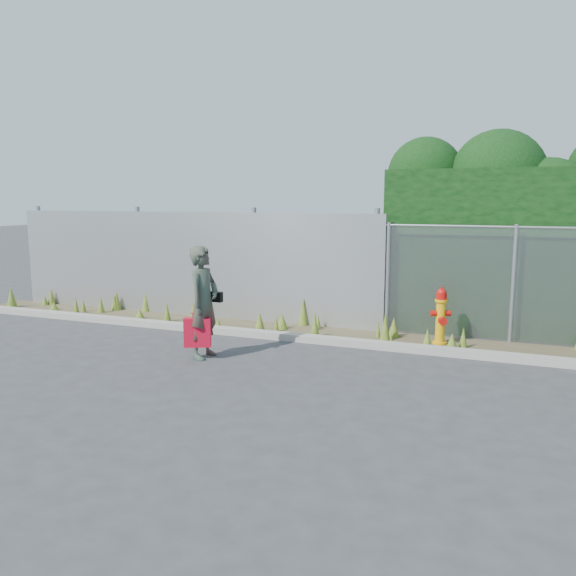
% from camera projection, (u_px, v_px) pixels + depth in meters
% --- Properties ---
extents(ground, '(80.00, 80.00, 0.00)m').
position_uv_depth(ground, '(272.00, 372.00, 8.10)').
color(ground, '#353437').
rests_on(ground, ground).
extents(curb, '(16.00, 0.22, 0.12)m').
position_uv_depth(curb, '(312.00, 339.00, 9.75)').
color(curb, gray).
rests_on(curb, ground).
extents(weed_strip, '(16.00, 1.31, 0.55)m').
position_uv_depth(weed_strip, '(299.00, 324.00, 10.55)').
color(weed_strip, '#483D29').
rests_on(weed_strip, ground).
extents(corrugated_fence, '(8.50, 0.21, 2.30)m').
position_uv_depth(corrugated_fence, '(186.00, 264.00, 11.86)').
color(corrugated_fence, '#A2A4A8').
rests_on(corrugated_fence, ground).
extents(fire_hydrant, '(0.34, 0.30, 1.00)m').
position_uv_depth(fire_hydrant, '(441.00, 317.00, 9.52)').
color(fire_hydrant, '#E19F0B').
rests_on(fire_hydrant, ground).
extents(woman, '(0.44, 0.65, 1.76)m').
position_uv_depth(woman, '(204.00, 302.00, 8.71)').
color(woman, '#116B4F').
rests_on(woman, ground).
extents(red_tote_bag, '(0.41, 0.15, 0.54)m').
position_uv_depth(red_tote_bag, '(197.00, 332.00, 8.66)').
color(red_tote_bag, '#B00A2F').
extents(black_shoulder_bag, '(0.21, 0.09, 0.16)m').
position_uv_depth(black_shoulder_bag, '(216.00, 297.00, 8.85)').
color(black_shoulder_bag, black).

